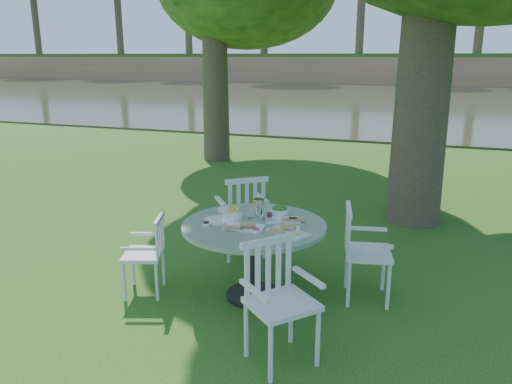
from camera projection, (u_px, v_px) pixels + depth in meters
ground at (250, 268)px, 5.72m from camera, size 140.00×140.00×0.00m
table at (254, 238)px, 4.87m from camera, size 1.40×1.40×0.78m
chair_ne at (359, 246)px, 4.88m from camera, size 0.53×0.56×0.94m
chair_nw at (244, 211)px, 5.86m from camera, size 0.69×0.69×1.00m
chair_sw at (151, 249)px, 5.00m from camera, size 0.50×0.51×0.81m
chair_se at (275, 291)px, 3.91m from camera, size 0.67×0.67×0.97m
tableware at (255, 217)px, 4.91m from camera, size 1.13×0.79×0.21m
river at (398, 101)px, 26.64m from camera, size 100.00×28.00×0.12m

